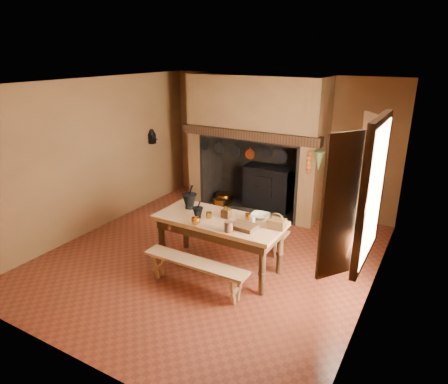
% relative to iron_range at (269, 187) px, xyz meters
% --- Properties ---
extents(floor, '(5.50, 5.50, 0.00)m').
position_rel_iron_range_xyz_m(floor, '(0.04, -2.45, -0.48)').
color(floor, maroon).
rests_on(floor, ground).
extents(ceiling, '(5.50, 5.50, 0.00)m').
position_rel_iron_range_xyz_m(ceiling, '(0.04, -2.45, 2.32)').
color(ceiling, silver).
rests_on(ceiling, back_wall).
extents(back_wall, '(5.00, 0.02, 2.80)m').
position_rel_iron_range_xyz_m(back_wall, '(0.04, 0.30, 0.92)').
color(back_wall, brown).
rests_on(back_wall, floor).
extents(wall_left, '(0.02, 5.50, 2.80)m').
position_rel_iron_range_xyz_m(wall_left, '(-2.46, -2.45, 0.92)').
color(wall_left, brown).
rests_on(wall_left, floor).
extents(wall_right, '(0.02, 5.50, 2.80)m').
position_rel_iron_range_xyz_m(wall_right, '(2.54, -2.45, 0.92)').
color(wall_right, brown).
rests_on(wall_right, floor).
extents(wall_front, '(5.00, 0.02, 2.80)m').
position_rel_iron_range_xyz_m(wall_front, '(0.04, -5.20, 0.92)').
color(wall_front, brown).
rests_on(wall_front, floor).
extents(chimney_breast, '(2.95, 0.96, 2.80)m').
position_rel_iron_range_xyz_m(chimney_breast, '(-0.26, -0.14, 1.33)').
color(chimney_breast, brown).
rests_on(chimney_breast, floor).
extents(iron_range, '(1.12, 0.55, 1.60)m').
position_rel_iron_range_xyz_m(iron_range, '(0.00, 0.00, 0.00)').
color(iron_range, black).
rests_on(iron_range, floor).
extents(hearth_pans, '(0.51, 0.62, 0.20)m').
position_rel_iron_range_xyz_m(hearth_pans, '(-1.01, -0.23, -0.39)').
color(hearth_pans, '#BE822C').
rests_on(hearth_pans, floor).
extents(hanging_pans, '(1.92, 0.29, 0.27)m').
position_rel_iron_range_xyz_m(hanging_pans, '(-0.30, -0.64, 0.88)').
color(hanging_pans, black).
rests_on(hanging_pans, chimney_breast).
extents(onion_string, '(0.12, 0.10, 0.46)m').
position_rel_iron_range_xyz_m(onion_string, '(1.04, -0.66, 0.85)').
color(onion_string, '#B45621').
rests_on(onion_string, chimney_breast).
extents(herb_bunch, '(0.20, 0.20, 0.35)m').
position_rel_iron_range_xyz_m(herb_bunch, '(1.22, -0.66, 0.90)').
color(herb_bunch, '#515C2B').
rests_on(herb_bunch, chimney_breast).
extents(window, '(0.39, 1.75, 1.76)m').
position_rel_iron_range_xyz_m(window, '(2.39, -2.85, 1.22)').
color(window, white).
rests_on(window, wall_right).
extents(wall_coffee_mill, '(0.23, 0.16, 0.31)m').
position_rel_iron_range_xyz_m(wall_coffee_mill, '(-2.38, -0.90, 1.03)').
color(wall_coffee_mill, black).
rests_on(wall_coffee_mill, wall_left).
extents(work_table, '(1.96, 0.87, 0.85)m').
position_rel_iron_range_xyz_m(work_table, '(0.36, -2.70, 0.23)').
color(work_table, tan).
rests_on(work_table, floor).
extents(bench_front, '(1.61, 0.28, 0.45)m').
position_rel_iron_range_xyz_m(bench_front, '(0.36, -3.39, -0.15)').
color(bench_front, tan).
rests_on(bench_front, floor).
extents(bench_back, '(1.62, 0.28, 0.45)m').
position_rel_iron_range_xyz_m(bench_back, '(0.36, -1.94, -0.14)').
color(bench_back, tan).
rests_on(bench_back, floor).
extents(mortar_large, '(0.24, 0.24, 0.41)m').
position_rel_iron_range_xyz_m(mortar_large, '(-0.27, -2.58, 0.50)').
color(mortar_large, black).
rests_on(mortar_large, work_table).
extents(mortar_small, '(0.17, 0.17, 0.28)m').
position_rel_iron_range_xyz_m(mortar_small, '(0.06, -2.85, 0.46)').
color(mortar_small, black).
rests_on(mortar_small, work_table).
extents(coffee_grinder, '(0.18, 0.14, 0.20)m').
position_rel_iron_range_xyz_m(coffee_grinder, '(0.43, -2.61, 0.44)').
color(coffee_grinder, '#3C2013').
rests_on(coffee_grinder, work_table).
extents(brass_mug_a, '(0.11, 0.11, 0.10)m').
position_rel_iron_range_xyz_m(brass_mug_a, '(0.21, -2.77, 0.41)').
color(brass_mug_a, '#BE822C').
rests_on(brass_mug_a, work_table).
extents(brass_mug_b, '(0.11, 0.11, 0.10)m').
position_rel_iron_range_xyz_m(brass_mug_b, '(0.75, -2.53, 0.41)').
color(brass_mug_b, '#BE822C').
rests_on(brass_mug_b, work_table).
extents(mixing_bowl, '(0.32, 0.32, 0.07)m').
position_rel_iron_range_xyz_m(mixing_bowl, '(0.89, -2.39, 0.40)').
color(mixing_bowl, beige).
rests_on(mixing_bowl, work_table).
extents(stoneware_crock, '(0.16, 0.16, 0.15)m').
position_rel_iron_range_xyz_m(stoneware_crock, '(0.70, -3.04, 0.44)').
color(stoneware_crock, '#573220').
rests_on(stoneware_crock, work_table).
extents(glass_jar, '(0.10, 0.10, 0.14)m').
position_rel_iron_range_xyz_m(glass_jar, '(0.89, -2.68, 0.43)').
color(glass_jar, beige).
rests_on(glass_jar, work_table).
extents(wicker_basket, '(0.26, 0.19, 0.23)m').
position_rel_iron_range_xyz_m(wicker_basket, '(1.24, -2.60, 0.44)').
color(wicker_basket, '#452714').
rests_on(wicker_basket, work_table).
extents(wooden_tray, '(0.37, 0.28, 0.06)m').
position_rel_iron_range_xyz_m(wooden_tray, '(0.84, -2.84, 0.39)').
color(wooden_tray, '#3C2013').
rests_on(wooden_tray, work_table).
extents(brass_cup, '(0.16, 0.16, 0.11)m').
position_rel_iron_range_xyz_m(brass_cup, '(0.17, -3.06, 0.42)').
color(brass_cup, '#BE822C').
rests_on(brass_cup, work_table).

